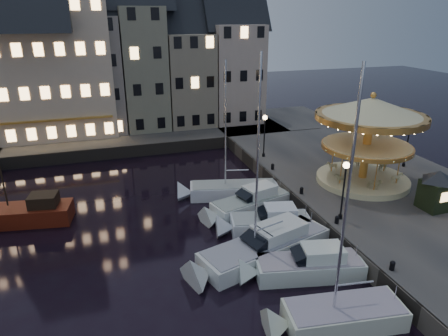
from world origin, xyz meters
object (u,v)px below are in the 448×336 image
object	(u,v)px
bollard_d	(273,166)
motorboat_b	(302,267)
streetlamp_b	(344,182)
bollard_c	(302,190)
motorboat_d	(264,224)
motorboat_f	(227,191)
streetlamp_c	(264,130)
motorboat_e	(247,204)
ticket_kiosk	(438,183)
streetlamp_d	(408,138)
bollard_b	(337,219)
red_fishing_boat	(27,214)
carousel	(370,124)
motorboat_c	(261,248)
motorboat_a	(333,317)
bollard_a	(392,265)

from	to	relation	value
bollard_d	motorboat_b	distance (m)	14.08
streetlamp_b	bollard_d	world-z (taller)	streetlamp_b
bollard_c	motorboat_d	size ratio (longest dim) A/B	0.08
motorboat_d	motorboat_f	world-z (taller)	motorboat_f
streetlamp_c	motorboat_f	world-z (taller)	motorboat_f
motorboat_e	motorboat_b	bearing A→B (deg)	-88.97
motorboat_d	motorboat_f	bearing A→B (deg)	96.19
bollard_d	ticket_kiosk	xyz separation A→B (m)	(7.85, -10.73, 1.69)
bollard_c	streetlamp_d	bearing A→B (deg)	11.86
streetlamp_d	streetlamp_b	bearing A→B (deg)	-148.22
streetlamp_b	bollard_b	bearing A→B (deg)	-140.19
streetlamp_b	ticket_kiosk	bearing A→B (deg)	-5.77
streetlamp_d	red_fishing_boat	size ratio (longest dim) A/B	0.60
motorboat_e	ticket_kiosk	size ratio (longest dim) A/B	2.25
streetlamp_c	carousel	size ratio (longest dim) A/B	0.48
motorboat_e	bollard_d	bearing A→B (deg)	48.10
ticket_kiosk	motorboat_c	bearing A→B (deg)	-179.20
motorboat_a	motorboat_e	distance (m)	12.74
motorboat_e	red_fishing_boat	bearing A→B (deg)	168.16
motorboat_b	ticket_kiosk	world-z (taller)	ticket_kiosk
streetlamp_b	motorboat_e	world-z (taller)	streetlamp_b
bollard_d	motorboat_a	size ratio (longest dim) A/B	0.05
streetlamp_c	ticket_kiosk	world-z (taller)	streetlamp_c
motorboat_a	motorboat_b	bearing A→B (deg)	83.59
ticket_kiosk	streetlamp_b	bearing A→B (deg)	174.23
motorboat_d	bollard_a	bearing A→B (deg)	-62.43
bollard_a	carousel	bearing A→B (deg)	61.57
motorboat_b	ticket_kiosk	size ratio (longest dim) A/B	2.20
motorboat_a	red_fishing_boat	world-z (taller)	motorboat_a
bollard_b	motorboat_e	size ratio (longest dim) A/B	0.08
bollard_c	carousel	distance (m)	7.60
motorboat_c	ticket_kiosk	distance (m)	13.78
bollard_a	carousel	distance (m)	13.38
bollard_a	motorboat_b	xyz separation A→B (m)	(-4.12, 2.57, -0.96)
bollard_a	streetlamp_b	bearing A→B (deg)	84.29
bollard_b	motorboat_f	distance (m)	10.19
streetlamp_b	bollard_b	distance (m)	2.54
streetlamp_d	ticket_kiosk	world-z (taller)	streetlamp_d
motorboat_b	bollard_a	bearing A→B (deg)	-31.93
motorboat_b	motorboat_d	size ratio (longest dim) A/B	1.10
motorboat_a	motorboat_b	world-z (taller)	motorboat_a
bollard_d	motorboat_f	size ratio (longest dim) A/B	0.05
streetlamp_d	motorboat_a	distance (m)	22.22
bollard_c	motorboat_a	xyz separation A→B (m)	(-4.58, -12.00, -1.06)
motorboat_d	carousel	distance (m)	12.00
bollard_b	streetlamp_b	bearing A→B (deg)	39.81
motorboat_b	motorboat_c	xyz separation A→B (m)	(-1.56, 2.51, 0.04)
bollard_a	motorboat_e	distance (m)	12.06
motorboat_a	motorboat_e	xyz separation A→B (m)	(0.30, 12.74, 0.10)
motorboat_a	carousel	distance (m)	17.35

